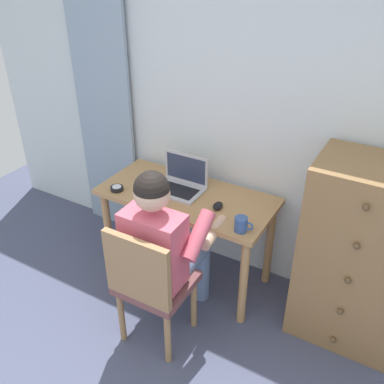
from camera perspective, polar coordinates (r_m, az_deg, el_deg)
wall_back at (r=2.87m, az=8.73°, el=10.37°), size 4.80×0.05×2.50m
curtain_panel at (r=3.47m, az=-11.80°, el=11.97°), size 0.53×0.03×2.30m
desk at (r=3.00m, az=-0.70°, el=-2.10°), size 1.22×0.57×0.71m
dresser at (r=2.76m, az=21.19°, el=-7.90°), size 0.64×0.50×1.21m
chair at (r=2.59m, az=-5.65°, el=-11.90°), size 0.43×0.41×0.87m
person_seated at (r=2.58m, az=-3.57°, el=-6.57°), size 0.53×0.59×1.19m
laptop at (r=2.98m, az=-1.56°, el=1.25°), size 0.34×0.25×0.24m
computer_mouse at (r=2.79m, az=3.47°, el=-1.86°), size 0.08×0.11×0.03m
desk_clock at (r=3.03m, az=-9.99°, el=0.48°), size 0.09×0.09×0.03m
coffee_mug at (r=2.58m, az=6.60°, el=-4.32°), size 0.12×0.08×0.09m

